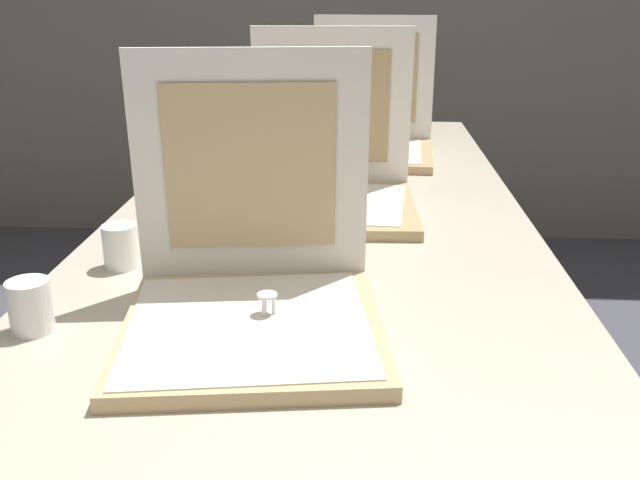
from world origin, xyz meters
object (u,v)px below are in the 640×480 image
(table, at_px, (315,258))
(pizza_box_back, at_px, (369,135))
(pizza_box_middle, at_px, (331,184))
(cup_white_far, at_px, (244,167))
(cup_white_near_left, at_px, (30,306))
(cup_white_mid, at_px, (182,215))
(cup_white_near_center, at_px, (121,246))
(pizza_box_front, at_px, (252,290))

(table, height_order, pizza_box_back, pizza_box_back)
(pizza_box_middle, bearing_deg, cup_white_far, 135.77)
(pizza_box_middle, bearing_deg, cup_white_near_left, -124.94)
(cup_white_mid, relative_size, cup_white_far, 1.00)
(pizza_box_middle, height_order, cup_white_far, pizza_box_middle)
(pizza_box_middle, distance_m, cup_white_near_left, 0.71)
(table, xyz_separation_m, pizza_box_back, (0.10, 0.70, 0.10))
(cup_white_near_left, bearing_deg, pizza_box_back, 67.09)
(cup_white_near_center, relative_size, cup_white_far, 1.00)
(pizza_box_back, bearing_deg, pizza_box_middle, -95.32)
(cup_white_mid, distance_m, cup_white_near_center, 0.18)
(cup_white_far, bearing_deg, cup_white_mid, -98.49)
(cup_white_near_center, distance_m, cup_white_far, 0.57)
(pizza_box_middle, bearing_deg, pizza_box_front, -100.54)
(pizza_box_back, height_order, cup_white_near_center, pizza_box_back)
(table, distance_m, pizza_box_middle, 0.21)
(pizza_box_front, height_order, pizza_box_back, same)
(cup_white_mid, relative_size, cup_white_near_left, 1.00)
(cup_white_near_left, bearing_deg, pizza_box_middle, 57.01)
(cup_white_far, bearing_deg, table, -62.68)
(table, xyz_separation_m, cup_white_near_left, (-0.36, -0.41, 0.08))
(cup_white_mid, bearing_deg, cup_white_far, 81.51)
(cup_white_mid, bearing_deg, cup_white_near_left, -104.80)
(cup_white_mid, relative_size, cup_white_near_center, 1.00)
(pizza_box_front, xyz_separation_m, pizza_box_middle, (0.08, 0.56, -0.00))
(pizza_box_back, xyz_separation_m, cup_white_mid, (-0.36, -0.70, -0.02))
(pizza_box_back, xyz_separation_m, cup_white_near_center, (-0.42, -0.87, -0.02))
(pizza_box_back, relative_size, cup_white_mid, 5.22)
(cup_white_mid, xyz_separation_m, cup_white_near_center, (-0.06, -0.17, 0.00))
(pizza_box_middle, relative_size, cup_white_far, 4.97)
(cup_white_near_left, bearing_deg, cup_white_mid, 75.20)
(table, bearing_deg, pizza_box_back, 81.47)
(cup_white_mid, bearing_deg, pizza_box_back, 62.68)
(cup_white_far, bearing_deg, pizza_box_back, 46.18)
(pizza_box_front, bearing_deg, pizza_box_back, 74.01)
(pizza_box_back, bearing_deg, table, -94.66)
(cup_white_near_center, bearing_deg, table, 28.41)
(table, xyz_separation_m, cup_white_near_center, (-0.32, -0.17, 0.08))
(pizza_box_middle, height_order, pizza_box_back, same)
(table, relative_size, cup_white_near_center, 32.73)
(pizza_box_middle, height_order, cup_white_near_center, pizza_box_middle)
(cup_white_mid, height_order, cup_white_far, same)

